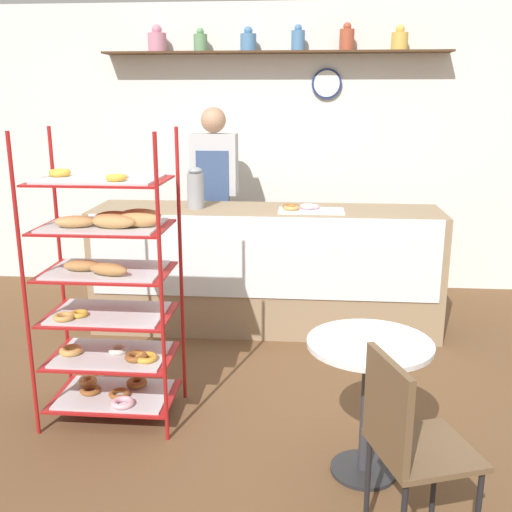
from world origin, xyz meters
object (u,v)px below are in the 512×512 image
Objects in this scene: cafe_table at (368,376)px; coffee_carafe at (195,188)px; person_worker at (215,198)px; pastry_rack at (109,287)px; donut_tray_counter at (305,209)px; cafe_chair at (406,436)px.

coffee_carafe is at bearing 121.72° from cafe_table.
cafe_table is 2.20× the size of coffee_carafe.
cafe_table is at bearing -65.84° from person_worker.
pastry_rack is at bearing 162.99° from cafe_table.
coffee_carafe is at bearing 81.45° from pastry_rack.
pastry_rack is 5.19× the size of coffee_carafe.
donut_tray_counter is at bearing -38.63° from person_worker.
person_worker is at bearing 3.18° from cafe_chair.
donut_tray_counter is (-0.43, 2.45, 0.46)m from cafe_chair.
person_worker is at bearing 84.53° from coffee_carafe.
person_worker is (0.28, 2.12, 0.17)m from pastry_rack.
person_worker reaches higher than donut_tray_counter.
coffee_carafe is at bearing 8.87° from cafe_chair.
coffee_carafe reaches higher than cafe_table.
cafe_table is at bearing -58.28° from coffee_carafe.
cafe_chair is 2.72× the size of coffee_carafe.
donut_tray_counter is at bearing 99.83° from cafe_table.
donut_tray_counter is at bearing -2.94° from coffee_carafe.
donut_tray_counter is (0.87, -0.04, -0.14)m from coffee_carafe.
person_worker is 1.99× the size of cafe_chair.
coffee_carafe is (-1.30, 2.50, 0.60)m from cafe_chair.
cafe_chair is (1.24, -3.11, -0.43)m from person_worker.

